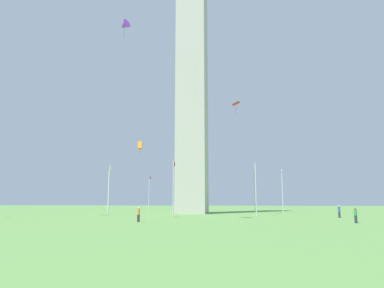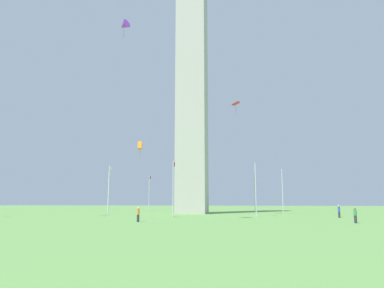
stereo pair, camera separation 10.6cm
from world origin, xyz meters
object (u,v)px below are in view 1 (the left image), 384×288
(person_orange_shirt, at_px, (138,214))
(flagpole_n, at_px, (204,192))
(obelisk_monument, at_px, (192,82))
(flagpole_ne, at_px, (149,192))
(flagpole_se, at_px, (109,188))
(flagpole_w, at_px, (282,189))
(kite_purple_delta, at_px, (124,25))
(flagpole_e, at_px, (108,190))
(kite_red_diamond, at_px, (236,104))
(person_green_shirt, at_px, (356,215))
(flagpole_sw, at_px, (256,187))
(person_blue_shirt, at_px, (339,211))
(flagpole_s, at_px, (173,186))
(flagpole_nw, at_px, (255,191))
(kite_orange_box, at_px, (140,145))

(person_orange_shirt, bearing_deg, flagpole_n, -0.13)
(obelisk_monument, bearing_deg, flagpole_ne, 44.86)
(flagpole_n, distance_m, flagpole_ne, 12.85)
(flagpole_se, relative_size, person_orange_shirt, 4.95)
(flagpole_w, distance_m, kite_purple_delta, 39.38)
(flagpole_n, xyz_separation_m, flagpole_ne, (-4.92, 11.87, 0.00))
(flagpole_e, bearing_deg, kite_red_diamond, -102.15)
(person_green_shirt, height_order, person_orange_shirt, person_orange_shirt)
(flagpole_sw, bearing_deg, flagpole_se, 90.00)
(flagpole_sw, relative_size, person_blue_shirt, 4.59)
(flagpole_s, distance_m, flagpole_sw, 12.85)
(flagpole_nw, bearing_deg, flagpole_ne, 90.00)
(flagpole_ne, bearing_deg, kite_orange_box, -166.29)
(flagpole_n, height_order, person_green_shirt, flagpole_n)
(flagpole_nw, height_order, person_green_shirt, flagpole_nw)
(person_blue_shirt, bearing_deg, person_green_shirt, 149.66)
(kite_orange_box, bearing_deg, obelisk_monument, -10.82)
(flagpole_n, bearing_deg, person_orange_shirt, 178.41)
(flagpole_e, height_order, kite_purple_delta, kite_purple_delta)
(person_blue_shirt, bearing_deg, obelisk_monument, 33.17)
(flagpole_n, xyz_separation_m, flagpole_e, (-16.78, 16.78, 0.00))
(flagpole_s, bearing_deg, flagpole_e, 45.00)
(flagpole_sw, distance_m, person_green_shirt, 19.17)
(flagpole_se, height_order, flagpole_nw, same)
(flagpole_e, distance_m, flagpole_se, 12.85)
(flagpole_e, relative_size, person_orange_shirt, 4.95)
(flagpole_n, bearing_deg, obelisk_monument, 180.00)
(kite_orange_box, bearing_deg, flagpole_n, -6.00)
(flagpole_nw, distance_m, kite_red_diamond, 23.16)
(flagpole_se, xyz_separation_m, flagpole_sw, (-0.00, -23.74, 0.00))
(flagpole_ne, height_order, kite_red_diamond, kite_red_diamond)
(person_green_shirt, relative_size, person_orange_shirt, 1.00)
(person_blue_shirt, height_order, kite_red_diamond, kite_red_diamond)
(flagpole_e, relative_size, flagpole_se, 1.00)
(person_orange_shirt, distance_m, kite_purple_delta, 30.95)
(flagpole_sw, bearing_deg, obelisk_monument, 45.14)
(flagpole_nw, bearing_deg, flagpole_e, 112.50)
(flagpole_e, relative_size, flagpole_sw, 1.00)
(flagpole_e, distance_m, person_orange_shirt, 33.20)
(person_blue_shirt, xyz_separation_m, kite_red_diamond, (9.08, 14.39, 18.59))
(flagpole_n, xyz_separation_m, flagpole_s, (-33.57, 0.00, 0.00))
(person_blue_shirt, relative_size, person_orange_shirt, 1.08)
(kite_purple_delta, bearing_deg, flagpole_sw, -71.11)
(person_orange_shirt, bearing_deg, flagpole_nw, -16.31)
(kite_orange_box, bearing_deg, kite_purple_delta, 60.11)
(obelisk_monument, relative_size, person_blue_shirt, 28.96)
(obelisk_monument, height_order, flagpole_nw, obelisk_monument)
(obelisk_monument, distance_m, kite_orange_box, 26.25)
(flagpole_se, distance_m, flagpole_nw, 33.57)
(kite_orange_box, bearing_deg, flagpole_sw, -60.93)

